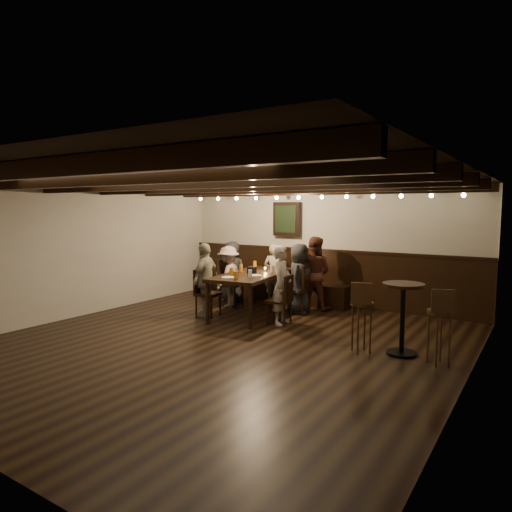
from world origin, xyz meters
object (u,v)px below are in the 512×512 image
Objects in this scene: chair_left_near at (230,292)px; person_left_near at (228,276)px; chair_right_far at (280,309)px; chair_right_near at (297,298)px; person_bench_right at (314,273)px; chair_left_far at (207,302)px; person_left_far at (206,280)px; bar_stool_right at (439,336)px; high_top_table at (403,308)px; person_right_near at (299,279)px; bar_stool_left at (361,326)px; dining_table at (253,276)px; person_bench_left at (232,272)px; person_bench_centre at (274,274)px; person_right_far at (282,285)px.

chair_left_near is 0.78× the size of person_left_near.
chair_left_near is at bearing 57.96° from chair_right_far.
person_bench_right is at bearing -21.82° from chair_right_near.
person_left_near is at bearing -177.98° from chair_left_far.
person_left_far is 4.20m from bar_stool_right.
person_right_near is at bearing 148.40° from high_top_table.
bar_stool_left reaches higher than chair_left_near.
person_bench_right is at bearing 45.00° from dining_table.
person_bench_right reaches higher than person_right_near.
chair_left_far is at bearing 175.06° from high_top_table.
dining_table is at bearing 45.00° from person_bench_right.
chair_left_near is at bearing 90.00° from person_right_near.
high_top_table is at bearing 149.40° from person_bench_left.
chair_left_far is 0.71× the size of person_left_near.
chair_left_far is 4.16m from bar_stool_right.
person_left_far is (-0.52, -1.60, 0.05)m from person_bench_centre.
person_bench_right is at bearing 113.86° from bar_stool_left.
chair_left_near is at bearing -179.88° from chair_left_far.
person_right_near reaches higher than high_top_table.
person_bench_right is at bearing -7.68° from chair_right_far.
chair_left_near is 0.96× the size of bar_stool_left.
chair_right_far is 0.64× the size of person_right_near.
dining_table is 0.88m from person_left_near.
person_bench_left reaches higher than person_left_near.
chair_right_near is at bearing 140.19° from person_bench_centre.
person_left_far reaches higher than chair_left_near.
person_left_far reaches higher than chair_right_far.
high_top_table is (3.66, -0.31, -0.03)m from person_left_far.
chair_right_near is 3.25m from bar_stool_right.
high_top_table is 0.99× the size of bar_stool_left.
bar_stool_left is at bearing 72.17° from person_left_far.
person_bench_centre is (0.87, 0.28, -0.01)m from person_bench_left.
person_left_near is at bearing 149.04° from dining_table.
person_left_far reaches higher than chair_right_near.
person_left_near is at bearing 90.00° from person_right_near.
person_bench_centre is 3.68m from high_top_table.
person_bench_left is at bearing 50.16° from chair_right_far.
chair_right_near is at bearing 68.18° from person_bench_right.
chair_right_near reaches higher than chair_left_far.
chair_left_far is 0.69× the size of person_bench_centre.
person_bench_right is at bearing 129.84° from chair_left_far.
person_bench_left is 1.30× the size of bar_stool_right.
bar_stool_right is at bearing 63.92° from person_left_near.
chair_left_near reaches higher than chair_right_near.
chair_right_far is 2.80m from bar_stool_right.
person_left_far is at bearing 63.43° from person_bench_centre.
chair_left_near is (-0.78, 0.34, -0.42)m from dining_table.
person_right_near is at bearing 120.96° from person_left_far.
chair_right_far is 1.87m from bar_stool_left.
person_bench_left is 0.95× the size of person_right_far.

